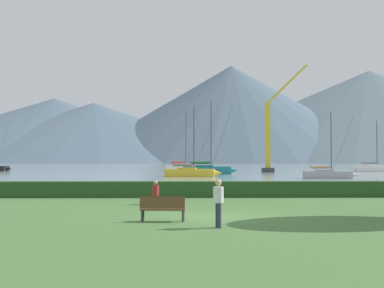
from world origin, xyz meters
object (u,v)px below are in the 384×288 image
object	(u,v)px
sailboat_slip_4	(208,169)
park_bench_under_tree	(163,207)
sailboat_slip_9	(375,168)
person_seated_viewer	(156,191)
sailboat_slip_0	(328,174)
sailboat_slip_3	(191,172)
person_standing_walker	(218,199)
dock_crane	(270,139)
sailboat_slip_1	(184,167)

from	to	relation	value
sailboat_slip_4	park_bench_under_tree	world-z (taller)	sailboat_slip_4
sailboat_slip_9	person_seated_viewer	bearing A→B (deg)	-111.97
sailboat_slip_0	sailboat_slip_3	size ratio (longest dim) A/B	0.85
sailboat_slip_0	person_seated_viewer	world-z (taller)	sailboat_slip_0
sailboat_slip_0	person_standing_walker	world-z (taller)	sailboat_slip_0
person_standing_walker	person_seated_viewer	bearing A→B (deg)	90.62
park_bench_under_tree	sailboat_slip_3	bearing A→B (deg)	92.01
sailboat_slip_0	sailboat_slip_3	bearing A→B (deg)	166.81
park_bench_under_tree	dock_crane	world-z (taller)	dock_crane
person_standing_walker	sailboat_slip_0	bearing A→B (deg)	54.58
sailboat_slip_0	sailboat_slip_3	distance (m)	17.64
sailboat_slip_0	sailboat_slip_4	xyz separation A→B (m)	(-13.57, 19.19, 0.18)
sailboat_slip_1	sailboat_slip_4	world-z (taller)	sailboat_slip_1
sailboat_slip_0	dock_crane	bearing A→B (deg)	101.34
sailboat_slip_0	sailboat_slip_1	bearing A→B (deg)	120.13
sailboat_slip_0	sailboat_slip_9	world-z (taller)	sailboat_slip_9
sailboat_slip_0	person_standing_walker	bearing A→B (deg)	-102.77
sailboat_slip_4	park_bench_under_tree	bearing A→B (deg)	-90.91
sailboat_slip_3	sailboat_slip_9	size ratio (longest dim) A/B	0.99
sailboat_slip_4	sailboat_slip_1	bearing A→B (deg)	103.06
person_seated_viewer	person_standing_walker	world-z (taller)	person_standing_walker
sailboat_slip_0	person_standing_walker	size ratio (longest dim) A/B	4.82
sailboat_slip_1	person_standing_walker	distance (m)	85.99
sailboat_slip_0	sailboat_slip_4	distance (m)	23.50
sailboat_slip_1	sailboat_slip_9	size ratio (longest dim) A/B	1.27
person_standing_walker	park_bench_under_tree	bearing A→B (deg)	122.44
dock_crane	park_bench_under_tree	bearing A→B (deg)	-102.81
sailboat_slip_9	park_bench_under_tree	xyz separation A→B (m)	(-36.50, -75.83, -0.11)
sailboat_slip_0	sailboat_slip_9	size ratio (longest dim) A/B	0.84
person_seated_viewer	dock_crane	bearing A→B (deg)	60.68
sailboat_slip_1	person_standing_walker	world-z (taller)	sailboat_slip_1
sailboat_slip_4	sailboat_slip_9	xyz separation A→B (m)	(31.66, 13.90, -0.08)
sailboat_slip_3	park_bench_under_tree	world-z (taller)	sailboat_slip_3
sailboat_slip_3	park_bench_under_tree	bearing A→B (deg)	-85.05
sailboat_slip_1	sailboat_slip_9	xyz separation A→B (m)	(35.40, -8.36, -0.02)
sailboat_slip_3	person_seated_viewer	distance (m)	41.63
sailboat_slip_1	sailboat_slip_0	bearing A→B (deg)	-65.29
sailboat_slip_3	person_seated_viewer	world-z (taller)	sailboat_slip_3
sailboat_slip_0	sailboat_slip_4	world-z (taller)	sailboat_slip_4
sailboat_slip_1	dock_crane	bearing A→B (deg)	-36.04
sailboat_slip_9	dock_crane	world-z (taller)	dock_crane
sailboat_slip_1	sailboat_slip_3	distance (m)	35.23
sailboat_slip_3	person_standing_walker	distance (m)	50.77
sailboat_slip_9	dock_crane	bearing A→B (deg)	-163.19
sailboat_slip_0	person_seated_viewer	xyz separation A→B (m)	(-19.04, -35.33, 0.14)
park_bench_under_tree	person_standing_walker	xyz separation A→B (m)	(1.97, -1.79, 0.44)
person_seated_viewer	person_standing_walker	xyz separation A→B (m)	(2.60, -9.21, 0.29)
sailboat_slip_9	person_standing_walker	world-z (taller)	sailboat_slip_9
sailboat_slip_3	dock_crane	distance (m)	27.88
sailboat_slip_9	sailboat_slip_1	bearing A→B (deg)	173.23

